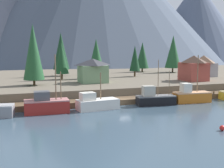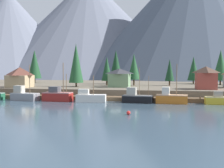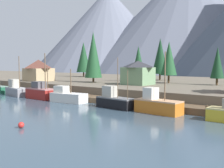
# 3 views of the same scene
# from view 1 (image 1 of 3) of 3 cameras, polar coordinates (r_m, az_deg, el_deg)

# --- Properties ---
(ground_plane) EXTENTS (400.00, 400.00, 1.00)m
(ground_plane) POSITION_cam_1_polar(r_m,az_deg,el_deg) (73.58, -3.41, -1.60)
(ground_plane) COLOR #384C5B
(dock) EXTENTS (80.00, 4.00, 1.60)m
(dock) POSITION_cam_1_polar(r_m,az_deg,el_deg) (56.53, 1.59, -3.22)
(dock) COLOR brown
(dock) RESTS_ON ground_plane
(shoreline_bank) EXTENTS (400.00, 56.00, 2.50)m
(shoreline_bank) POSITION_cam_1_polar(r_m,az_deg,el_deg) (84.86, -5.63, 0.74)
(shoreline_bank) COLOR #665B4C
(shoreline_bank) RESTS_ON ground_plane
(mountain_far_ridge) EXTENTS (77.73, 77.73, 54.54)m
(mountain_far_ridge) POSITION_cam_1_polar(r_m,az_deg,el_deg) (213.81, 15.82, 11.33)
(mountain_far_ridge) COLOR #4C566B
(mountain_far_ridge) RESTS_ON ground_plane
(fishing_boat_red) EXTENTS (7.21, 3.41, 9.47)m
(fishing_boat_red) POSITION_cam_1_polar(r_m,az_deg,el_deg) (49.32, -12.56, -3.92)
(fishing_boat_red) COLOR maroon
(fishing_boat_red) RESTS_ON ground_plane
(fishing_boat_white) EXTENTS (7.37, 3.68, 6.36)m
(fishing_boat_white) POSITION_cam_1_polar(r_m,az_deg,el_deg) (50.83, -3.05, -3.71)
(fishing_boat_white) COLOR silver
(fishing_boat_white) RESTS_ON ground_plane
(fishing_boat_black) EXTENTS (7.34, 3.32, 8.36)m
(fishing_boat_black) POSITION_cam_1_polar(r_m,az_deg,el_deg) (55.20, 8.20, -2.79)
(fishing_boat_black) COLOR black
(fishing_boat_black) RESTS_ON ground_plane
(fishing_boat_orange) EXTENTS (7.28, 3.12, 9.11)m
(fishing_boat_orange) POSITION_cam_1_polar(r_m,az_deg,el_deg) (59.29, 14.98, -2.21)
(fishing_boat_orange) COLOR #CC6B1E
(fishing_boat_orange) RESTS_ON ground_plane
(house_red) EXTENTS (5.42, 6.22, 6.13)m
(house_red) POSITION_cam_1_polar(r_m,az_deg,el_deg) (74.76, 15.42, 3.02)
(house_red) COLOR #9E4238
(house_red) RESTS_ON shoreline_bank
(house_green) EXTENTS (6.31, 6.00, 5.52)m
(house_green) POSITION_cam_1_polar(r_m,az_deg,el_deg) (68.40, -3.74, 2.64)
(house_green) COLOR #6B8E66
(house_green) RESTS_ON shoreline_bank
(house_grey) EXTENTS (5.51, 6.26, 5.86)m
(house_grey) POSITION_cam_1_polar(r_m,az_deg,el_deg) (86.78, 17.18, 3.41)
(house_grey) COLOR gray
(house_grey) RESTS_ON shoreline_bank
(conifer_near_right) EXTENTS (5.09, 5.09, 11.83)m
(conifer_near_right) POSITION_cam_1_polar(r_m,az_deg,el_deg) (97.60, 11.67, 6.11)
(conifer_near_right) COLOR #4C3823
(conifer_near_right) RESTS_ON shoreline_bank
(conifer_mid_left) EXTENTS (4.56, 4.56, 12.17)m
(conifer_mid_left) POSITION_cam_1_polar(r_m,az_deg,el_deg) (84.89, -9.78, 6.26)
(conifer_mid_left) COLOR #4C3823
(conifer_mid_left) RESTS_ON shoreline_bank
(conifer_mid_right) EXTENTS (3.59, 3.59, 9.47)m
(conifer_mid_right) POSITION_cam_1_polar(r_m,az_deg,el_deg) (75.62, -9.70, 4.99)
(conifer_mid_right) COLOR #4C3823
(conifer_mid_right) RESTS_ON shoreline_bank
(conifer_back_left) EXTENTS (4.26, 4.26, 9.76)m
(conifer_back_left) POSITION_cam_1_polar(r_m,az_deg,el_deg) (98.24, 5.87, 5.54)
(conifer_back_left) COLOR #4C3823
(conifer_back_left) RESTS_ON shoreline_bank
(conifer_back_right) EXTENTS (2.98, 2.98, 8.60)m
(conifer_back_right) POSITION_cam_1_polar(r_m,az_deg,el_deg) (82.38, 4.42, 4.95)
(conifer_back_right) COLOR #4C3823
(conifer_back_right) RESTS_ON shoreline_bank
(conifer_centre) EXTENTS (4.00, 4.00, 10.27)m
(conifer_centre) POSITION_cam_1_polar(r_m,az_deg,el_deg) (77.48, -3.06, 5.61)
(conifer_centre) COLOR #4C3823
(conifer_centre) RESTS_ON shoreline_bank
(conifer_far_left) EXTENTS (4.43, 4.43, 13.05)m
(conifer_far_left) POSITION_cam_1_polar(r_m,az_deg,el_deg) (65.15, -14.91, 6.00)
(conifer_far_left) COLOR #4C3823
(conifer_far_left) RESTS_ON shoreline_bank
(channel_buoy) EXTENTS (0.70, 0.70, 0.70)m
(channel_buoy) POSITION_cam_1_polar(r_m,az_deg,el_deg) (40.88, 20.45, -7.93)
(channel_buoy) COLOR red
(channel_buoy) RESTS_ON ground_plane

